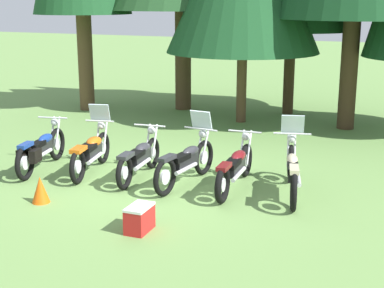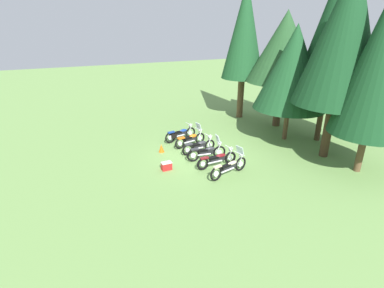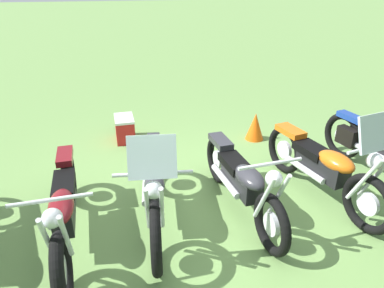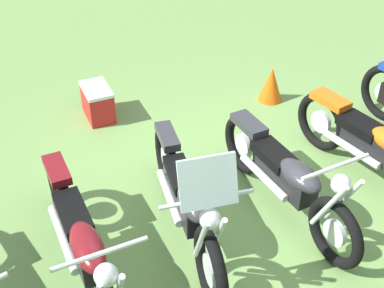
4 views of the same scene
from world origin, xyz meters
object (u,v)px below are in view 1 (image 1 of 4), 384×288
(motorcycle_2, at_px, (140,157))
(motorcycle_3, at_px, (186,161))
(motorcycle_4, at_px, (236,167))
(motorcycle_5, at_px, (292,170))
(picnic_cooler, at_px, (139,218))
(motorcycle_0, at_px, (41,149))
(motorcycle_1, at_px, (91,151))
(traffic_cone, at_px, (40,190))

(motorcycle_2, relative_size, motorcycle_3, 0.96)
(motorcycle_4, xyz_separation_m, motorcycle_5, (1.07, 0.12, 0.05))
(motorcycle_3, distance_m, motorcycle_4, 0.98)
(motorcycle_3, relative_size, motorcycle_4, 0.95)
(motorcycle_2, distance_m, motorcycle_4, 2.01)
(picnic_cooler, bearing_deg, motorcycle_0, 149.56)
(motorcycle_2, bearing_deg, picnic_cooler, -157.84)
(motorcycle_0, bearing_deg, motorcycle_3, -96.26)
(motorcycle_1, relative_size, picnic_cooler, 3.98)
(motorcycle_4, bearing_deg, picnic_cooler, 160.90)
(motorcycle_1, bearing_deg, traffic_cone, 172.20)
(motorcycle_0, height_order, motorcycle_3, motorcycle_3)
(motorcycle_2, xyz_separation_m, picnic_cooler, (1.31, -2.41, -0.22))
(motorcycle_1, distance_m, motorcycle_5, 4.19)
(motorcycle_0, bearing_deg, motorcycle_2, -93.66)
(motorcycle_2, height_order, motorcycle_5, motorcycle_5)
(motorcycle_1, xyz_separation_m, traffic_cone, (0.17, -1.91, -0.23))
(motorcycle_4, distance_m, traffic_cone, 3.63)
(picnic_cooler, bearing_deg, motorcycle_4, 74.89)
(motorcycle_1, distance_m, picnic_cooler, 3.37)
(motorcycle_1, distance_m, traffic_cone, 1.93)
(motorcycle_5, xyz_separation_m, traffic_cone, (-4.01, -2.24, -0.24))
(motorcycle_4, xyz_separation_m, picnic_cooler, (-0.69, -2.55, -0.22))
(motorcycle_2, distance_m, motorcycle_5, 3.08)
(motorcycle_3, bearing_deg, picnic_cooler, -167.82)
(motorcycle_3, xyz_separation_m, picnic_cooler, (0.28, -2.42, -0.26))
(traffic_cone, bearing_deg, picnic_cooler, -10.77)
(motorcycle_1, bearing_deg, motorcycle_0, 91.72)
(motorcycle_3, bearing_deg, motorcycle_2, 96.53)
(motorcycle_3, bearing_deg, motorcycle_4, -76.92)
(motorcycle_0, relative_size, traffic_cone, 4.66)
(motorcycle_0, height_order, picnic_cooler, motorcycle_0)
(motorcycle_2, bearing_deg, motorcycle_5, -91.60)
(motorcycle_2, relative_size, picnic_cooler, 4.00)
(motorcycle_5, relative_size, traffic_cone, 4.90)
(motorcycle_2, height_order, motorcycle_4, motorcycle_4)
(picnic_cooler, bearing_deg, motorcycle_3, 96.58)
(motorcycle_4, height_order, picnic_cooler, motorcycle_4)
(motorcycle_1, height_order, motorcycle_3, motorcycle_3)
(motorcycle_0, distance_m, motorcycle_4, 4.22)
(traffic_cone, bearing_deg, motorcycle_1, 95.11)
(picnic_cooler, xyz_separation_m, traffic_cone, (-2.25, 0.43, 0.03))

